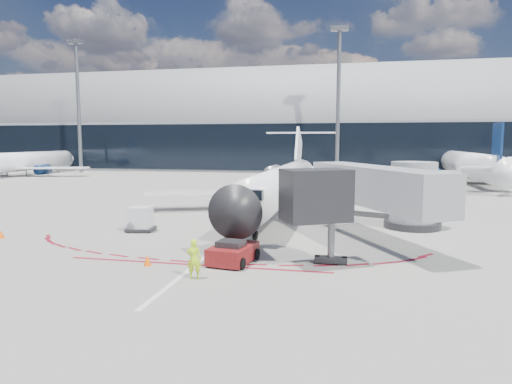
% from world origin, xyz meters
% --- Properties ---
extents(ground, '(260.00, 260.00, 0.00)m').
position_xyz_m(ground, '(0.00, 0.00, 0.00)').
color(ground, slate).
rests_on(ground, ground).
extents(apron_centerline, '(0.25, 40.00, 0.01)m').
position_xyz_m(apron_centerline, '(0.00, 2.00, 0.01)').
color(apron_centerline, silver).
rests_on(apron_centerline, ground).
extents(apron_stop_bar, '(14.00, 0.25, 0.01)m').
position_xyz_m(apron_stop_bar, '(0.00, -11.50, 0.01)').
color(apron_stop_bar, maroon).
rests_on(apron_stop_bar, ground).
extents(terminal_building, '(150.00, 24.15, 24.00)m').
position_xyz_m(terminal_building, '(0.00, 64.97, 8.52)').
color(terminal_building, gray).
rests_on(terminal_building, ground).
extents(jet_bridge, '(10.03, 15.20, 4.90)m').
position_xyz_m(jet_bridge, '(9.79, -3.01, 3.01)').
color(jet_bridge, '#9A9DA2').
rests_on(jet_bridge, ground).
extents(light_mast_west, '(0.70, 0.70, 25.00)m').
position_xyz_m(light_mast_west, '(-45.00, 48.00, 12.50)').
color(light_mast_west, slate).
rests_on(light_mast_west, ground).
extents(light_mast_centre, '(0.70, 0.70, 25.00)m').
position_xyz_m(light_mast_centre, '(5.00, 48.00, 12.50)').
color(light_mast_centre, slate).
rests_on(light_mast_centre, ground).
extents(regional_jet, '(25.41, 31.33, 7.85)m').
position_xyz_m(regional_jet, '(1.75, 6.26, 2.62)').
color(regional_jet, white).
rests_on(regional_jet, ground).
extents(pushback_tug, '(2.39, 4.81, 1.23)m').
position_xyz_m(pushback_tug, '(1.76, -10.70, 0.54)').
color(pushback_tug, '#550E0C').
rests_on(pushback_tug, ground).
extents(ramp_worker, '(0.74, 0.55, 1.86)m').
position_xyz_m(ramp_worker, '(0.71, -13.71, 0.93)').
color(ramp_worker, '#C8F71A').
rests_on(ramp_worker, ground).
extents(uld_container, '(2.05, 1.82, 1.73)m').
position_xyz_m(uld_container, '(-6.67, -4.07, 0.85)').
color(uld_container, black).
rests_on(uld_container, ground).
extents(safety_cone_left, '(0.40, 0.40, 0.55)m').
position_xyz_m(safety_cone_left, '(-14.48, -8.12, 0.27)').
color(safety_cone_left, '#FF5C05').
rests_on(safety_cone_left, ground).
extents(safety_cone_right, '(0.41, 0.41, 0.56)m').
position_xyz_m(safety_cone_right, '(-2.35, -12.15, 0.28)').
color(safety_cone_right, '#FF5C05').
rests_on(safety_cone_right, ground).
extents(bg_airliner_0, '(30.44, 32.23, 9.85)m').
position_xyz_m(bg_airliner_0, '(-50.72, 37.97, 4.92)').
color(bg_airliner_0, white).
rests_on(bg_airliner_0, ground).
extents(bg_airliner_1, '(32.69, 34.61, 10.58)m').
position_xyz_m(bg_airliner_1, '(24.84, 41.30, 5.29)').
color(bg_airliner_1, white).
rests_on(bg_airliner_1, ground).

